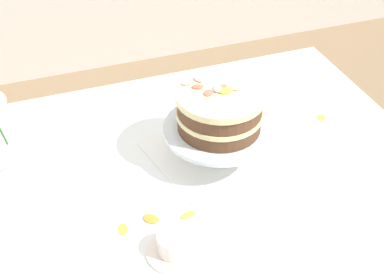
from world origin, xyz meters
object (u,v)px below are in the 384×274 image
at_px(cake_stand, 219,132).
at_px(layer_cake, 220,109).
at_px(teacup, 175,245).
at_px(dining_table, 176,212).

distance_m(cake_stand, layer_cake, 0.07).
bearing_deg(teacup, cake_stand, 52.04).
relative_size(dining_table, teacup, 11.06).
xyz_separation_m(cake_stand, teacup, (-0.21, -0.27, -0.06)).
bearing_deg(dining_table, layer_cake, 27.85).
bearing_deg(teacup, layer_cake, 52.06).
bearing_deg(layer_cake, teacup, -127.94).
bearing_deg(dining_table, cake_stand, 27.79).
xyz_separation_m(dining_table, cake_stand, (0.15, 0.08, 0.17)).
bearing_deg(cake_stand, dining_table, -152.21).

